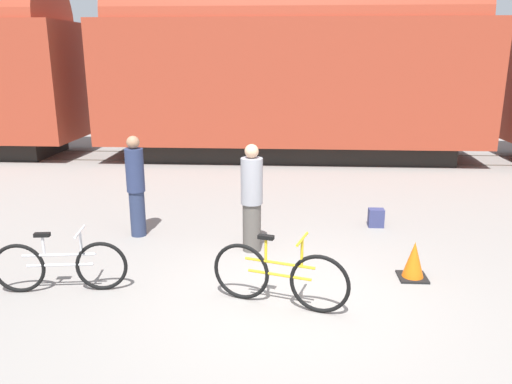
{
  "coord_description": "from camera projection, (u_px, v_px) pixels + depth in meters",
  "views": [
    {
      "loc": [
        -0.09,
        -5.93,
        3.08
      ],
      "look_at": [
        -0.53,
        1.24,
        1.1
      ],
      "focal_mm": 35.0,
      "sensor_mm": 36.0,
      "label": 1
    }
  ],
  "objects": [
    {
      "name": "rail_far",
      "position": [
        289.0,
        153.0,
        16.12
      ],
      "size": [
        47.66,
        0.07,
        0.01
      ],
      "primitive_type": "cube",
      "color": "#4C4238",
      "rests_on": "ground_plane"
    },
    {
      "name": "bicycle_yellow",
      "position": [
        279.0,
        276.0,
        6.25
      ],
      "size": [
        1.73,
        0.59,
        0.95
      ],
      "color": "black",
      "rests_on": "ground_plane"
    },
    {
      "name": "person_in_navy",
      "position": [
        136.0,
        186.0,
        8.58
      ],
      "size": [
        0.31,
        0.31,
        1.77
      ],
      "rotation": [
        0.0,
        0.0,
        2.56
      ],
      "color": "#283351",
      "rests_on": "ground_plane"
    },
    {
      "name": "ground_plane",
      "position": [
        291.0,
        299.0,
        6.52
      ],
      "size": [
        80.0,
        80.0,
        0.0
      ],
      "primitive_type": "plane",
      "color": "gray"
    },
    {
      "name": "freight_train",
      "position": [
        291.0,
        62.0,
        14.67
      ],
      "size": [
        35.66,
        2.96,
        5.46
      ],
      "color": "black",
      "rests_on": "ground_plane"
    },
    {
      "name": "traffic_cone",
      "position": [
        414.0,
        261.0,
        7.06
      ],
      "size": [
        0.4,
        0.4,
        0.55
      ],
      "color": "black",
      "rests_on": "ground_plane"
    },
    {
      "name": "backpack",
      "position": [
        376.0,
        218.0,
        9.22
      ],
      "size": [
        0.28,
        0.2,
        0.34
      ],
      "color": "navy",
      "rests_on": "ground_plane"
    },
    {
      "name": "rail_near",
      "position": [
        289.0,
        162.0,
        14.74
      ],
      "size": [
        47.66,
        0.07,
        0.01
      ],
      "primitive_type": "cube",
      "color": "#4C4238",
      "rests_on": "ground_plane"
    },
    {
      "name": "person_in_grey",
      "position": [
        252.0,
        198.0,
        7.91
      ],
      "size": [
        0.35,
        0.35,
        1.75
      ],
      "rotation": [
        0.0,
        0.0,
        3.98
      ],
      "color": "#514C47",
      "rests_on": "ground_plane"
    },
    {
      "name": "bicycle_silver",
      "position": [
        60.0,
        266.0,
        6.64
      ],
      "size": [
        1.76,
        0.46,
        0.86
      ],
      "color": "black",
      "rests_on": "ground_plane"
    }
  ]
}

